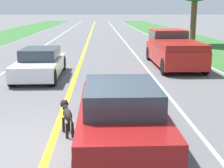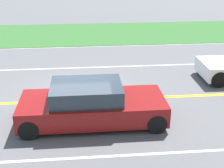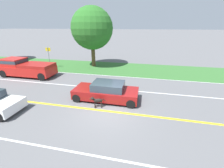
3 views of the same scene
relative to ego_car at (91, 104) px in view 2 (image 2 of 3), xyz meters
The scene contains 8 objects.
ground_plane 1.75m from the ego_car, 164.88° to the right, with size 400.00×400.00×0.00m, color #5B5B5E.
centre_divider_line 1.75m from the ego_car, 164.88° to the right, with size 0.18×160.00×0.01m, color yellow.
lane_edge_line_left 8.61m from the ego_car, behind, with size 0.14×160.00×0.01m, color white.
lane_dash_same_dir 2.06m from the ego_car, 12.49° to the right, with size 0.10×160.00×0.01m, color white.
lane_dash_oncoming 5.13m from the ego_car, behind, with size 0.10×160.00×0.01m, color white.
grass_verge_left 11.60m from the ego_car, behind, with size 6.00×160.00×0.03m, color #33662D.
ego_car is the anchor object (origin of this frame).
dog 1.32m from the ego_car, 166.16° to the left, with size 0.41×1.02×0.79m.
Camera 2 is at (10.46, 0.28, 5.16)m, focal length 50.00 mm.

